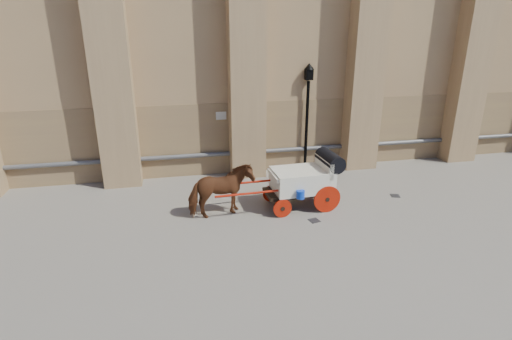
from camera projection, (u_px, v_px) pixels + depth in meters
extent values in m
plane|color=slate|center=(296.00, 208.00, 13.79)|extent=(90.00, 90.00, 0.00)
cube|color=olive|center=(312.00, 133.00, 17.49)|extent=(44.00, 0.35, 3.00)
cylinder|color=#59595B|center=(313.00, 148.00, 17.44)|extent=(42.00, 0.18, 0.18)
cube|color=beige|center=(221.00, 116.00, 16.19)|extent=(0.42, 0.04, 0.32)
imported|color=brown|center=(221.00, 191.00, 12.94)|extent=(2.24, 1.37, 1.76)
cube|color=black|center=(299.00, 191.00, 13.72)|extent=(2.33, 1.13, 0.13)
cube|color=silver|center=(302.00, 180.00, 13.60)|extent=(2.03, 1.38, 0.73)
cube|color=silver|center=(324.00, 166.00, 13.64)|extent=(0.21, 1.31, 0.57)
cube|color=silver|center=(277.00, 175.00, 13.31)|extent=(0.41, 1.16, 0.10)
cylinder|color=black|center=(330.00, 160.00, 13.62)|extent=(0.63, 1.32, 0.58)
cylinder|color=#AC1806|center=(327.00, 199.00, 13.35)|extent=(0.94, 0.10, 0.94)
cylinder|color=#AC1806|center=(313.00, 185.00, 14.53)|extent=(0.94, 0.10, 0.94)
cylinder|color=#AC1806|center=(283.00, 208.00, 13.04)|extent=(0.63, 0.09, 0.63)
cylinder|color=#AC1806|center=(271.00, 193.00, 14.22)|extent=(0.63, 0.09, 0.63)
cylinder|color=#AC1806|center=(253.00, 193.00, 12.78)|extent=(2.50, 0.17, 0.07)
cylinder|color=#AC1806|center=(247.00, 183.00, 13.64)|extent=(2.50, 0.17, 0.07)
cylinder|color=#0B38C2|center=(300.00, 195.00, 12.94)|extent=(0.27, 0.27, 0.27)
cylinder|color=black|center=(307.00, 126.00, 16.95)|extent=(0.13, 0.13, 3.81)
cone|color=black|center=(305.00, 165.00, 17.54)|extent=(0.38, 0.38, 0.38)
cube|color=black|center=(309.00, 74.00, 16.21)|extent=(0.30, 0.30, 0.44)
cone|color=black|center=(309.00, 66.00, 16.10)|extent=(0.42, 0.42, 0.25)
cube|color=black|center=(314.00, 220.00, 12.89)|extent=(0.38, 0.38, 0.01)
cube|color=black|center=(395.00, 196.00, 14.78)|extent=(0.40, 0.40, 0.01)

